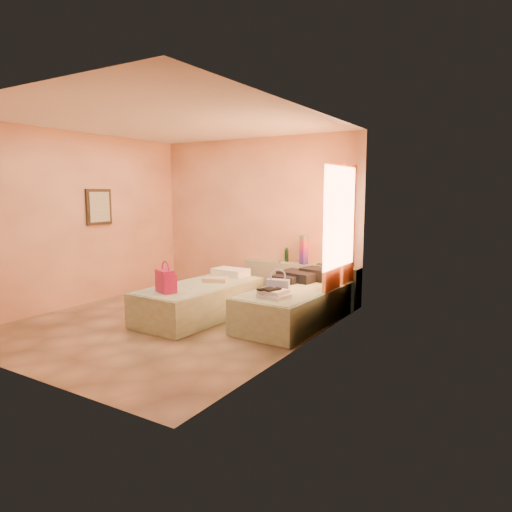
{
  "coord_description": "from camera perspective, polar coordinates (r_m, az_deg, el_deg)",
  "views": [
    {
      "loc": [
        4.31,
        -4.78,
        1.85
      ],
      "look_at": [
        0.86,
        0.85,
        0.92
      ],
      "focal_mm": 32.0,
      "sensor_mm": 36.0,
      "label": 1
    }
  ],
  "objects": [
    {
      "name": "sandal_pair",
      "position": [
        5.86,
        1.61,
        -4.18
      ],
      "size": [
        0.25,
        0.27,
        0.02
      ],
      "primitive_type": "cube",
      "rotation": [
        0.0,
        0.0,
        -0.42
      ],
      "color": "black",
      "rests_on": "towel_stack"
    },
    {
      "name": "room_walls",
      "position": [
        6.74,
        -6.04,
        7.45
      ],
      "size": [
        4.02,
        4.51,
        2.81
      ],
      "color": "#F7BA84",
      "rests_on": "ground"
    },
    {
      "name": "bed_right",
      "position": [
        6.51,
        4.98,
        -6.24
      ],
      "size": [
        0.97,
        2.03,
        0.5
      ],
      "primitive_type": "cube",
      "rotation": [
        0.0,
        0.0,
        -0.03
      ],
      "color": "#B3CBA4",
      "rests_on": "ground"
    },
    {
      "name": "rainbow_box",
      "position": [
        7.64,
        6.0,
        0.77
      ],
      "size": [
        0.14,
        0.14,
        0.48
      ],
      "primitive_type": "cube",
      "rotation": [
        0.0,
        0.0,
        -0.41
      ],
      "color": "#B5164C",
      "rests_on": "headboard_ledge"
    },
    {
      "name": "clothes_pile",
      "position": [
        6.99,
        5.73,
        -2.39
      ],
      "size": [
        0.7,
        0.7,
        0.18
      ],
      "primitive_type": "cube",
      "rotation": [
        0.0,
        0.0,
        -0.14
      ],
      "color": "black",
      "rests_on": "bed_right"
    },
    {
      "name": "blue_handbag",
      "position": [
        6.12,
        2.75,
        -3.81
      ],
      "size": [
        0.32,
        0.21,
        0.19
      ],
      "primitive_type": "cube",
      "rotation": [
        0.0,
        0.0,
        0.31
      ],
      "color": "#3D5393",
      "rests_on": "bed_right"
    },
    {
      "name": "green_book",
      "position": [
        7.59,
        8.23,
        -1.07
      ],
      "size": [
        0.17,
        0.12,
        0.03
      ],
      "primitive_type": "cube",
      "rotation": [
        0.0,
        0.0,
        0.07
      ],
      "color": "#264729",
      "rests_on": "headboard_ledge"
    },
    {
      "name": "small_dish",
      "position": [
        7.85,
        3.24,
        -0.69
      ],
      "size": [
        0.12,
        0.12,
        0.03
      ],
      "primitive_type": "cylinder",
      "rotation": [
        0.0,
        0.0,
        -0.1
      ],
      "color": "#559C74",
      "rests_on": "headboard_ledge"
    },
    {
      "name": "towel_stack",
      "position": [
        5.89,
        2.27,
        -4.75
      ],
      "size": [
        0.39,
        0.35,
        0.1
      ],
      "primitive_type": "cube",
      "rotation": [
        0.0,
        0.0,
        -0.16
      ],
      "color": "silver",
      "rests_on": "bed_right"
    },
    {
      "name": "bed_left",
      "position": [
        6.83,
        -7.02,
        -5.6
      ],
      "size": [
        0.97,
        2.03,
        0.5
      ],
      "primitive_type": "cube",
      "rotation": [
        0.0,
        0.0,
        -0.03
      ],
      "color": "#B3CBA4",
      "rests_on": "ground"
    },
    {
      "name": "magenta_handbag",
      "position": [
        6.3,
        -11.2,
        -3.07
      ],
      "size": [
        0.38,
        0.3,
        0.31
      ],
      "primitive_type": "cube",
      "rotation": [
        0.0,
        0.0,
        -0.43
      ],
      "color": "#B5164C",
      "rests_on": "bed_left"
    },
    {
      "name": "flower_vase",
      "position": [
        7.47,
        10.94,
        -0.42
      ],
      "size": [
        0.25,
        0.25,
        0.25
      ],
      "primitive_type": "cube",
      "rotation": [
        0.0,
        0.0,
        0.4
      ],
      "color": "silver",
      "rests_on": "headboard_ledge"
    },
    {
      "name": "water_bottle",
      "position": [
        7.91,
        3.86,
        0.13
      ],
      "size": [
        0.09,
        0.09,
        0.24
      ],
      "primitive_type": "cylinder",
      "rotation": [
        0.0,
        0.0,
        0.38
      ],
      "color": "#153B21",
      "rests_on": "headboard_ledge"
    },
    {
      "name": "headboard_ledge",
      "position": [
        7.79,
        5.57,
        -3.31
      ],
      "size": [
        2.05,
        0.3,
        0.65
      ],
      "primitive_type": "cube",
      "color": "gray",
      "rests_on": "ground"
    },
    {
      "name": "khaki_garment",
      "position": [
        6.97,
        -5.07,
        -2.92
      ],
      "size": [
        0.44,
        0.4,
        0.06
      ],
      "primitive_type": "cube",
      "rotation": [
        0.0,
        0.0,
        0.4
      ],
      "color": "tan",
      "rests_on": "bed_left"
    },
    {
      "name": "ground",
      "position": [
        6.69,
        -10.2,
        -8.15
      ],
      "size": [
        4.5,
        4.5,
        0.0
      ],
      "primitive_type": "plane",
      "color": "tan",
      "rests_on": "ground"
    }
  ]
}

